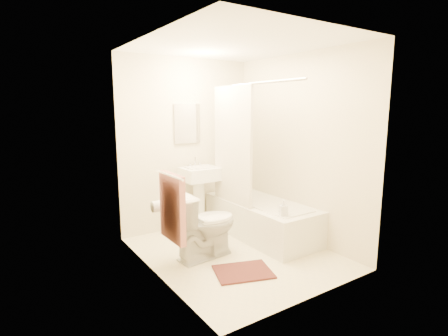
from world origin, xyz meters
TOP-DOWN VIEW (x-y plane):
  - floor at (0.00, 0.00)m, footprint 2.40×2.40m
  - ceiling at (0.00, 0.00)m, footprint 2.40×2.40m
  - wall_back at (0.00, 1.20)m, footprint 2.00×0.02m
  - wall_left at (-1.00, 0.00)m, footprint 0.02×2.40m
  - wall_right at (1.00, 0.00)m, footprint 0.02×2.40m
  - mirror at (0.00, 1.18)m, footprint 0.40×0.03m
  - curtain_rod at (0.30, 0.10)m, footprint 0.03×1.70m
  - shower_curtain at (0.30, 0.50)m, footprint 0.04×0.80m
  - towel_bar at (-0.96, -0.25)m, footprint 0.02×0.60m
  - towel at (-0.93, -0.25)m, footprint 0.06×0.45m
  - toilet_paper at (-0.93, 0.12)m, footprint 0.11×0.12m
  - toilet at (-0.36, 0.12)m, footprint 0.84×0.52m
  - sink at (0.05, 0.95)m, footprint 0.50×0.40m
  - bathtub at (0.64, 0.30)m, footprint 0.73×1.67m
  - bath_mat at (-0.23, -0.46)m, footprint 0.70×0.61m
  - soap_bottle at (0.44, -0.33)m, footprint 0.11×0.12m
  - scrub_brush at (0.70, 0.92)m, footprint 0.11×0.21m

SIDE VIEW (x-z plane):
  - floor at x=0.00m, z-range 0.00..0.00m
  - bath_mat at x=-0.23m, z-range 0.00..0.02m
  - bathtub at x=0.64m, z-range 0.00..0.47m
  - toilet at x=-0.36m, z-range 0.00..0.79m
  - scrub_brush at x=0.70m, z-range 0.47..0.51m
  - sink at x=0.05m, z-range 0.00..0.98m
  - soap_bottle at x=0.44m, z-range 0.47..0.66m
  - toilet_paper at x=-0.93m, z-range 0.64..0.76m
  - towel at x=-0.93m, z-range 0.45..1.11m
  - towel_bar at x=-0.96m, z-range 1.09..1.11m
  - wall_back at x=0.00m, z-range 0.00..2.40m
  - wall_left at x=-1.00m, z-range 0.00..2.40m
  - wall_right at x=1.00m, z-range 0.00..2.40m
  - shower_curtain at x=0.30m, z-range 0.44..2.00m
  - mirror at x=0.00m, z-range 1.23..1.77m
  - curtain_rod at x=0.30m, z-range 1.98..2.02m
  - ceiling at x=0.00m, z-range 2.40..2.40m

